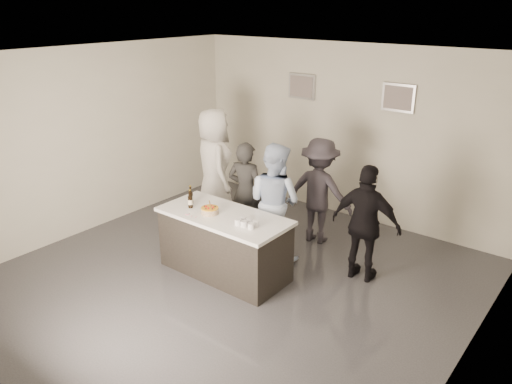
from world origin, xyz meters
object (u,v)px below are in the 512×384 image
at_px(person_guest_left, 214,165).
at_px(person_guest_right, 366,224).
at_px(person_guest_back, 319,191).
at_px(beer_bottle_a, 191,195).
at_px(beer_bottle_b, 190,199).
at_px(person_main_blue, 275,201).
at_px(bar_counter, 224,244).
at_px(person_main_black, 246,193).
at_px(cake, 210,211).

bearing_deg(person_guest_left, person_guest_right, -151.56).
relative_size(person_guest_left, person_guest_back, 1.16).
relative_size(beer_bottle_a, person_guest_right, 0.16).
relative_size(beer_bottle_b, person_main_blue, 0.15).
distance_m(bar_counter, person_guest_right, 1.96).
relative_size(person_main_black, person_guest_left, 0.84).
bearing_deg(person_guest_back, bar_counter, 66.63).
bearing_deg(person_guest_back, person_main_black, 32.00).
relative_size(bar_counter, person_main_black, 1.13).
bearing_deg(beer_bottle_a, person_main_black, 76.59).
relative_size(person_main_blue, person_guest_left, 0.90).
bearing_deg(person_guest_back, person_guest_right, 142.79).
relative_size(cake, beer_bottle_b, 0.93).
distance_m(beer_bottle_a, person_main_black, 1.01).
xyz_separation_m(bar_counter, person_main_black, (-0.40, 0.97, 0.37)).
height_order(beer_bottle_b, person_guest_back, person_guest_back).
height_order(cake, person_main_blue, person_main_blue).
distance_m(beer_bottle_a, beer_bottle_b, 0.16).
distance_m(beer_bottle_b, person_main_black, 1.10).
relative_size(cake, person_guest_right, 0.15).
bearing_deg(person_guest_left, person_main_black, -167.08).
bearing_deg(bar_counter, beer_bottle_b, -168.58).
height_order(person_main_black, person_guest_left, person_guest_left).
height_order(cake, beer_bottle_b, beer_bottle_b).
bearing_deg(beer_bottle_b, person_guest_right, 29.00).
bearing_deg(person_main_blue, person_guest_left, -13.99).
xyz_separation_m(person_main_black, person_guest_back, (0.88, 0.73, 0.02)).
xyz_separation_m(cake, beer_bottle_a, (-0.46, 0.10, 0.09)).
distance_m(bar_counter, beer_bottle_a, 0.86).
xyz_separation_m(cake, beer_bottle_b, (-0.36, -0.02, 0.09)).
xyz_separation_m(beer_bottle_a, person_main_black, (0.23, 0.96, -0.21)).
distance_m(beer_bottle_a, person_guest_back, 2.04).
xyz_separation_m(cake, person_guest_right, (1.77, 1.16, -0.11)).
bearing_deg(beer_bottle_a, bar_counter, -0.82).
height_order(cake, beer_bottle_a, beer_bottle_a).
distance_m(person_main_blue, person_guest_left, 1.73).
xyz_separation_m(person_main_blue, person_guest_right, (1.36, 0.22, -0.06)).
height_order(bar_counter, cake, cake).
distance_m(person_main_blue, person_guest_right, 1.38).
height_order(person_main_black, person_guest_back, person_guest_back).
bearing_deg(person_guest_back, person_guest_left, 2.60).
xyz_separation_m(beer_bottle_a, person_guest_back, (1.11, 1.69, -0.19)).
xyz_separation_m(person_main_blue, person_guest_back, (0.24, 0.85, -0.04)).
bearing_deg(person_guest_left, bar_counter, 170.11).
relative_size(bar_counter, person_guest_left, 0.95).
xyz_separation_m(person_main_black, person_guest_right, (2.00, 0.10, 0.00)).
bearing_deg(person_guest_right, beer_bottle_a, 20.79).
bearing_deg(cake, person_guest_left, 130.66).
bearing_deg(person_guest_right, person_main_blue, 4.46).
bearing_deg(bar_counter, person_guest_back, 74.31).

